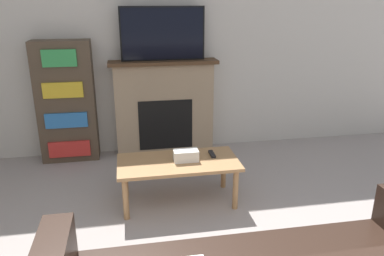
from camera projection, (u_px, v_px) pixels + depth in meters
The scene contains 7 objects.
wall_back at pixel (177, 38), 4.37m from camera, with size 6.49×0.06×2.70m.
fireplace at pixel (164, 107), 4.46m from camera, with size 1.25×0.28×1.12m.
tv at pixel (163, 34), 4.16m from camera, with size 0.95×0.03×0.59m.
coffee_table at pixel (178, 166), 3.37m from camera, with size 1.08×0.53×0.41m.
tissue_box at pixel (186, 156), 3.34m from camera, with size 0.22×0.12×0.10m.
remote_control at pixel (212, 154), 3.47m from camera, with size 0.04×0.15×0.02m.
bookshelf at pixel (66, 102), 4.21m from camera, with size 0.63×0.29×1.37m.
Camera 1 is at (-0.62, -0.74, 1.79)m, focal length 35.00 mm.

